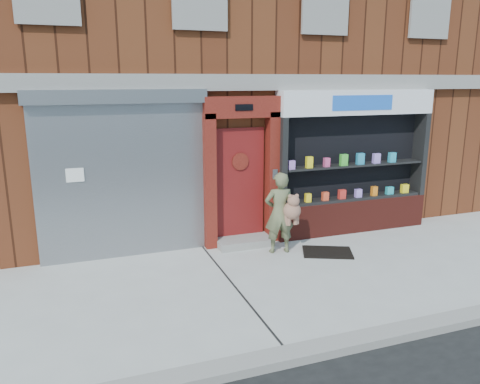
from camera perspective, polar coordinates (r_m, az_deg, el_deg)
name	(u,v)px	position (r m, az deg, el deg)	size (l,w,h in m)	color
ground	(320,273)	(8.20, 9.72, -9.65)	(80.00, 80.00, 0.00)	#9E9E99
curb	(403,332)	(6.59, 19.28, -15.77)	(60.00, 0.30, 0.12)	gray
building	(215,49)	(13.10, -3.08, 17.03)	(12.00, 8.16, 8.00)	#4F2312
shutter_bay	(122,165)	(8.61, -14.23, 3.21)	(3.10, 0.30, 3.04)	gray
red_door_bay	(241,172)	(9.09, 0.17, 2.48)	(1.52, 0.58, 2.90)	#50130D
pharmacy_bay	(353,168)	(10.18, 13.61, 2.81)	(3.50, 0.41, 3.00)	#5E1D16
woman	(281,212)	(8.78, 5.04, -2.48)	(0.67, 0.51, 1.55)	#5C6140
doormat	(327,252)	(9.10, 10.60, -7.22)	(0.92, 0.64, 0.02)	black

